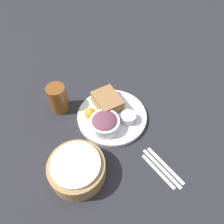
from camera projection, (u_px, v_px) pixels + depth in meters
The scene contains 11 objects.
ground_plane at pixel (112, 117), 0.91m from camera, with size 4.00×4.00×0.00m, color #232328.
plate at pixel (112, 116), 0.90m from camera, with size 0.28×0.28×0.02m, color silver.
sandwich at pixel (107, 101), 0.91m from camera, with size 0.12×0.09×0.05m.
salad_bowl at pixel (105, 123), 0.84m from camera, with size 0.12×0.12×0.06m.
dressing_cup at pixel (128, 118), 0.87m from camera, with size 0.06×0.06×0.03m, color #B7B7BC.
orange_wedge at pixel (90, 114), 0.87m from camera, with size 0.05×0.05×0.05m, color orange.
drink_glass at pixel (58, 99), 0.89m from camera, with size 0.08×0.08×0.12m, color brown.
bread_basket at pixel (77, 169), 0.73m from camera, with size 0.19×0.19×0.08m.
fork at pixel (165, 165), 0.77m from camera, with size 0.17×0.01×0.01m, color silver.
knife at pixel (162, 168), 0.77m from camera, with size 0.18×0.01×0.01m, color silver.
spoon at pixel (158, 171), 0.76m from camera, with size 0.16×0.01×0.01m, color silver.
Camera 1 is at (-0.47, 0.27, 0.73)m, focal length 35.00 mm.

